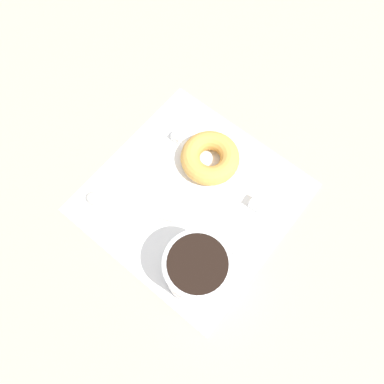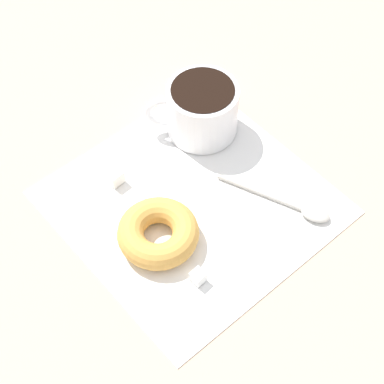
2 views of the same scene
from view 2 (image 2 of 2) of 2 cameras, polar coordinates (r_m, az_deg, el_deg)
ground_plane at (r=77.97cm, az=-0.52°, el=-3.51°), size 120.00×120.00×2.00cm
napkin at (r=78.94cm, az=-0.00°, el=-0.91°), size 31.63×31.63×0.30cm
coffee_cup at (r=83.41cm, az=0.82°, el=7.41°), size 10.65×9.87×7.24cm
donut at (r=74.56cm, az=-3.03°, el=-3.66°), size 9.60×9.60×3.15cm
spoon at (r=78.95cm, az=9.37°, el=-1.30°), size 6.24×14.41×0.90cm
sugar_cube at (r=80.48cm, az=-6.89°, el=1.37°), size 1.86×1.86×1.86cm
sugar_cube_extra at (r=72.54cm, az=0.54°, el=-7.54°), size 1.50×1.50×1.50cm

